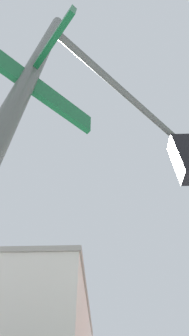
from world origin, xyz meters
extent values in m
cylinder|color=#474C47|center=(-6.11, -5.73, 4.79)|extent=(1.75, 1.61, 0.09)
cube|color=black|center=(-5.27, -4.96, 4.34)|extent=(0.28, 0.28, 0.80)
sphere|color=red|center=(-5.16, -4.86, 4.59)|extent=(0.18, 0.18, 0.18)
cube|color=#0F5128|center=(-6.96, -6.51, 3.40)|extent=(0.84, 0.77, 0.20)
cube|color=#0F5128|center=(-6.96, -6.51, 3.62)|extent=(0.70, 0.77, 0.20)
cube|color=gray|center=(-15.50, 19.35, 10.07)|extent=(15.30, 23.01, 0.40)
camera|label=1|loc=(-6.48, -7.15, 1.80)|focal=25.31mm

